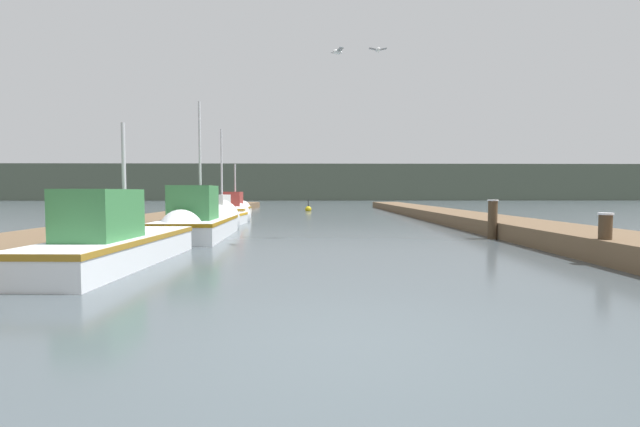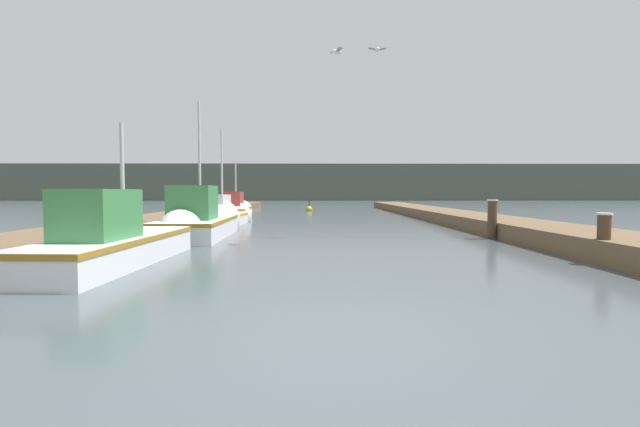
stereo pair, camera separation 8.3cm
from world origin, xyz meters
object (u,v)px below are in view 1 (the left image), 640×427
at_px(fishing_boat_1, 203,221).
at_px(channel_buoy, 308,209).
at_px(mooring_piling_0, 90,227).
at_px(mooring_piling_1, 493,219).
at_px(fishing_boat_2, 224,216).
at_px(seagull_1, 378,50).
at_px(fishing_boat_3, 236,210).
at_px(seagull_lead, 337,52).
at_px(mooring_piling_2, 605,238).
at_px(fishing_boat_0, 133,239).

xyz_separation_m(fishing_boat_1, channel_buoy, (3.30, 17.57, -0.33)).
height_order(mooring_piling_0, mooring_piling_1, mooring_piling_0).
height_order(fishing_boat_2, seagull_1, seagull_1).
relative_size(fishing_boat_1, fishing_boat_2, 1.07).
distance_m(mooring_piling_1, seagull_1, 6.29).
relative_size(channel_buoy, seagull_1, 1.76).
bearing_deg(fishing_boat_1, mooring_piling_1, -9.85).
height_order(fishing_boat_2, fishing_boat_3, fishing_boat_2).
bearing_deg(seagull_lead, fishing_boat_1, 35.81).
bearing_deg(fishing_boat_3, mooring_piling_0, -97.04).
relative_size(mooring_piling_2, seagull_1, 1.86).
height_order(mooring_piling_1, seagull_1, seagull_1).
distance_m(fishing_boat_3, mooring_piling_1, 13.43).
distance_m(fishing_boat_1, mooring_piling_1, 9.22).
bearing_deg(fishing_boat_2, mooring_piling_1, -27.40).
bearing_deg(channel_buoy, fishing_boat_2, -104.65).
bearing_deg(fishing_boat_1, fishing_boat_3, 91.08).
xyz_separation_m(fishing_boat_0, mooring_piling_1, (9.31, 3.82, 0.17)).
bearing_deg(seagull_lead, seagull_1, -62.93).
distance_m(fishing_boat_1, seagull_1, 7.84).
bearing_deg(mooring_piling_1, seagull_1, 171.78).
distance_m(fishing_boat_0, mooring_piling_1, 10.06).
xyz_separation_m(mooring_piling_0, mooring_piling_1, (10.36, 3.54, -0.05)).
distance_m(fishing_boat_1, seagull_lead, 6.88).
height_order(fishing_boat_1, mooring_piling_0, fishing_boat_1).
relative_size(fishing_boat_1, seagull_1, 10.39).
height_order(fishing_boat_3, channel_buoy, fishing_boat_3).
xyz_separation_m(fishing_boat_1, seagull_lead, (4.31, -2.48, 4.76)).
bearing_deg(mooring_piling_1, fishing_boat_3, 135.23).
relative_size(fishing_boat_0, fishing_boat_1, 1.06).
bearing_deg(mooring_piling_0, seagull_lead, 23.08).
height_order(fishing_boat_2, seagull_lead, seagull_lead).
bearing_deg(mooring_piling_1, fishing_boat_1, 171.91).
relative_size(fishing_boat_2, mooring_piling_2, 5.24).
bearing_deg(mooring_piling_0, fishing_boat_1, 75.74).
xyz_separation_m(fishing_boat_0, fishing_boat_1, (0.18, 5.12, 0.03)).
height_order(mooring_piling_2, seagull_1, seagull_1).
distance_m(fishing_boat_1, fishing_boat_2, 4.22).
distance_m(mooring_piling_0, seagull_1, 9.51).
xyz_separation_m(fishing_boat_1, fishing_boat_2, (-0.19, 4.22, -0.09)).
xyz_separation_m(fishing_boat_2, mooring_piling_0, (-1.04, -9.05, 0.29)).
bearing_deg(seagull_lead, channel_buoy, -21.38).
bearing_deg(fishing_boat_2, fishing_boat_3, 96.31).
bearing_deg(mooring_piling_0, channel_buoy, 78.58).
relative_size(mooring_piling_1, mooring_piling_2, 1.17).
xyz_separation_m(fishing_boat_0, mooring_piling_2, (9.64, -0.73, 0.08)).
distance_m(fishing_boat_3, channel_buoy, 10.12).
distance_m(fishing_boat_1, mooring_piling_0, 5.00).
height_order(fishing_boat_3, seagull_1, seagull_1).
relative_size(mooring_piling_2, seagull_lead, 1.87).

